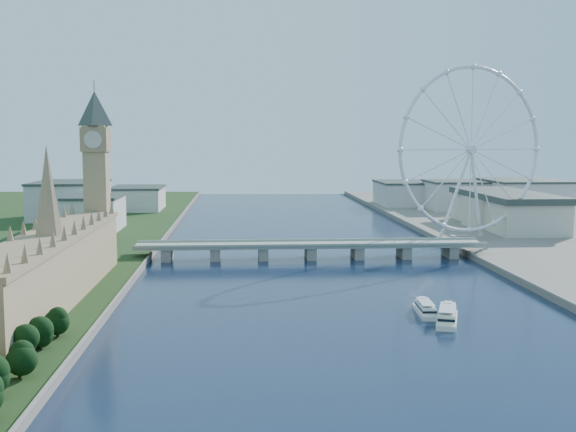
{
  "coord_description": "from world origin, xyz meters",
  "views": [
    {
      "loc": [
        -44.03,
        -149.95,
        74.9
      ],
      "look_at": [
        -20.22,
        210.0,
        36.68
      ],
      "focal_mm": 45.0,
      "sensor_mm": 36.0,
      "label": 1
    }
  ],
  "objects": [
    {
      "name": "westminster_bridge",
      "position": [
        0.0,
        300.0,
        6.63
      ],
      "size": [
        220.0,
        22.0,
        9.5
      ],
      "color": "gray",
      "rests_on": "ground"
    },
    {
      "name": "city_skyline",
      "position": [
        39.22,
        560.08,
        16.96
      ],
      "size": [
        505.0,
        280.0,
        32.0
      ],
      "color": "beige",
      "rests_on": "ground"
    },
    {
      "name": "tour_boat_near",
      "position": [
        35.15,
        149.82,
        0.0
      ],
      "size": [
        8.83,
        28.23,
        6.13
      ],
      "primitive_type": null,
      "rotation": [
        0.0,
        0.0,
        -0.06
      ],
      "color": "white",
      "rests_on": "ground"
    },
    {
      "name": "big_ben",
      "position": [
        -128.0,
        278.0,
        66.57
      ],
      "size": [
        20.02,
        20.02,
        110.0
      ],
      "color": "tan",
      "rests_on": "ground"
    },
    {
      "name": "county_hall",
      "position": [
        175.0,
        430.0,
        0.0
      ],
      "size": [
        54.0,
        144.0,
        35.0
      ],
      "primitive_type": null,
      "color": "beige",
      "rests_on": "ground"
    },
    {
      "name": "london_eye",
      "position": [
        119.98,
        355.08,
        67.52
      ],
      "size": [
        113.6,
        39.12,
        124.3
      ],
      "color": "silver",
      "rests_on": "ground"
    },
    {
      "name": "tour_boat_far",
      "position": [
        40.4,
        135.02,
        0.0
      ],
      "size": [
        17.67,
        32.82,
        7.06
      ],
      "primitive_type": null,
      "rotation": [
        0.0,
        0.0,
        -0.32
      ],
      "color": "silver",
      "rests_on": "ground"
    },
    {
      "name": "parliament_range",
      "position": [
        -128.0,
        170.0,
        18.48
      ],
      "size": [
        24.0,
        200.0,
        70.0
      ],
      "color": "tan",
      "rests_on": "ground"
    }
  ]
}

